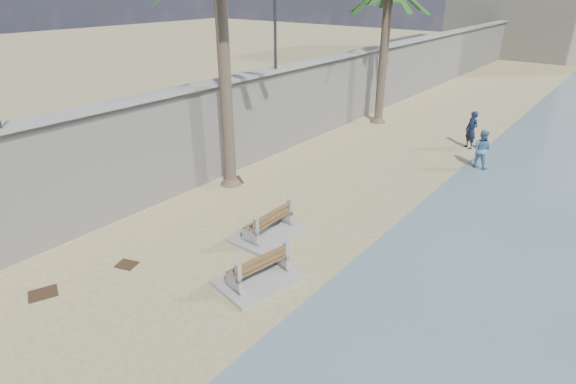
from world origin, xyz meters
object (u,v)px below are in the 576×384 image
Objects in this scene: bench_far at (268,224)px; person_b at (482,147)px; bench_near at (258,269)px; person_a at (472,127)px.

bench_far is 9.92m from person_b.
bench_near is 2.25m from bench_far.
person_a is at bearing -60.64° from person_b.
bench_near is 11.42m from person_b.
person_b is at bearing 80.56° from bench_near.
person_a reaches higher than person_b.
bench_near is 1.27× the size of person_b.
person_a reaches higher than bench_far.
person_a is (2.04, 11.55, 0.59)m from bench_far.
person_a is 1.10× the size of person_b.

